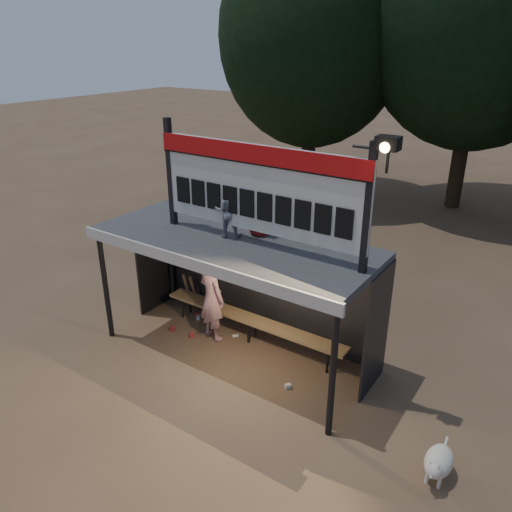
{
  "coord_description": "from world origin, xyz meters",
  "views": [
    {
      "loc": [
        4.76,
        -6.3,
        5.46
      ],
      "look_at": [
        0.2,
        0.4,
        1.9
      ],
      "focal_mm": 35.0,
      "sensor_mm": 36.0,
      "label": 1
    }
  ],
  "objects": [
    {
      "name": "litter",
      "position": [
        -0.83,
        0.26,
        0.04
      ],
      "size": [
        2.99,
        1.21,
        0.08
      ],
      "color": "#B2211E",
      "rests_on": "ground"
    },
    {
      "name": "player",
      "position": [
        -0.69,
        0.2,
        0.87
      ],
      "size": [
        0.71,
        0.56,
        1.73
      ],
      "primitive_type": "imported",
      "rotation": [
        0.0,
        0.0,
        2.9
      ],
      "color": "silver",
      "rests_on": "ground"
    },
    {
      "name": "bench",
      "position": [
        0.0,
        0.55,
        0.43
      ],
      "size": [
        4.0,
        0.35,
        0.48
      ],
      "color": "#997848",
      "rests_on": "ground"
    },
    {
      "name": "ground",
      "position": [
        0.0,
        0.0,
        0.0
      ],
      "size": [
        80.0,
        80.0,
        0.0
      ],
      "primitive_type": "plane",
      "color": "brown",
      "rests_on": "ground"
    },
    {
      "name": "child_b",
      "position": [
        0.25,
        0.41,
        2.83
      ],
      "size": [
        0.59,
        0.54,
        1.02
      ],
      "primitive_type": "imported",
      "rotation": [
        0.0,
        0.0,
        2.59
      ],
      "color": "#AF1B1F",
      "rests_on": "dugout_shelter"
    },
    {
      "name": "tree_mid",
      "position": [
        1.0,
        11.5,
        6.17
      ],
      "size": [
        7.22,
        7.22,
        10.36
      ],
      "color": "#322416",
      "rests_on": "ground"
    },
    {
      "name": "dog",
      "position": [
        3.97,
        -0.84,
        0.28
      ],
      "size": [
        0.36,
        0.81,
        0.49
      ],
      "color": "white",
      "rests_on": "ground"
    },
    {
      "name": "tree_left",
      "position": [
        -4.0,
        10.0,
        5.51
      ],
      "size": [
        6.46,
        6.46,
        9.27
      ],
      "color": "#312016",
      "rests_on": "ground"
    },
    {
      "name": "bats",
      "position": [
        -1.69,
        0.82,
        0.43
      ],
      "size": [
        0.47,
        0.33,
        0.84
      ],
      "color": "olive",
      "rests_on": "ground"
    },
    {
      "name": "scoreboard_assembly",
      "position": [
        0.56,
        -0.01,
        3.32
      ],
      "size": [
        4.1,
        0.27,
        1.99
      ],
      "color": "black",
      "rests_on": "dugout_shelter"
    },
    {
      "name": "dugout_shelter",
      "position": [
        0.0,
        0.24,
        1.85
      ],
      "size": [
        5.1,
        2.08,
        2.32
      ],
      "color": "#3D3D3F",
      "rests_on": "ground"
    },
    {
      "name": "child_a",
      "position": [
        -0.13,
        0.04,
        2.78
      ],
      "size": [
        0.57,
        0.54,
        0.93
      ],
      "primitive_type": "imported",
      "rotation": [
        0.0,
        0.0,
        3.7
      ],
      "color": "slate",
      "rests_on": "dugout_shelter"
    }
  ]
}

